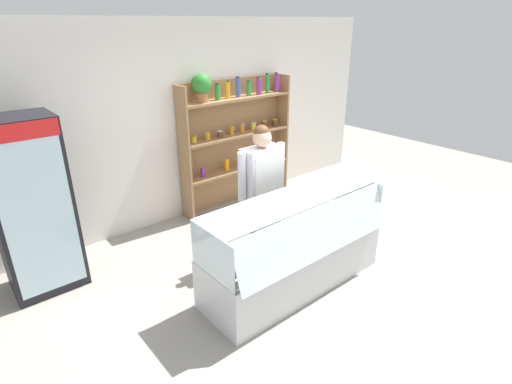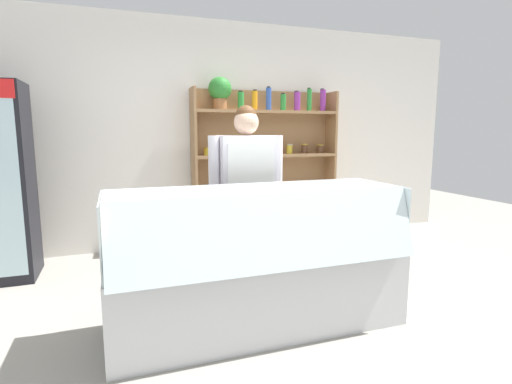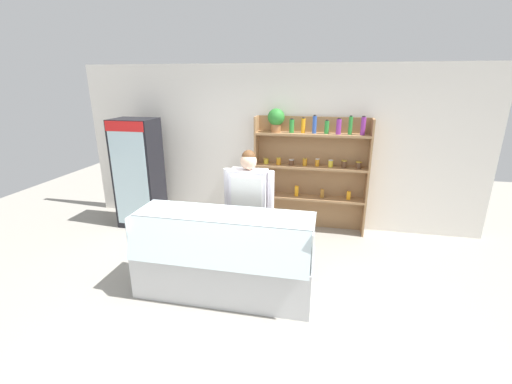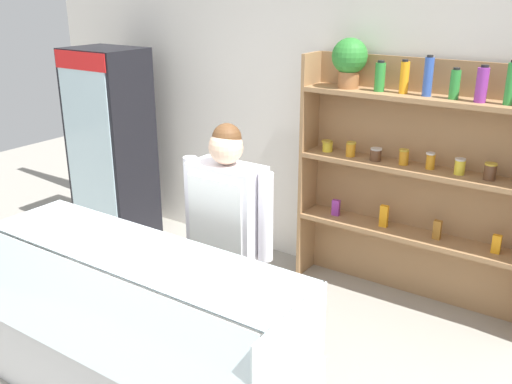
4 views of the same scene
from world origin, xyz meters
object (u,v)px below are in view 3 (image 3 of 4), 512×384
(shelving_unit, at_px, (307,164))
(shop_clerk, at_px, (249,200))
(drinks_fridge, at_px, (139,174))
(deli_display_case, at_px, (224,269))

(shelving_unit, height_order, shop_clerk, shelving_unit)
(shelving_unit, bearing_deg, drinks_fridge, -171.59)
(shelving_unit, bearing_deg, shop_clerk, -114.50)
(deli_display_case, distance_m, shop_clerk, 0.95)
(deli_display_case, bearing_deg, shop_clerk, 77.96)
(drinks_fridge, height_order, shop_clerk, drinks_fridge)
(shelving_unit, bearing_deg, deli_display_case, -110.68)
(shelving_unit, distance_m, deli_display_case, 2.40)
(drinks_fridge, bearing_deg, deli_display_case, -39.98)
(shelving_unit, relative_size, shop_clerk, 1.25)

